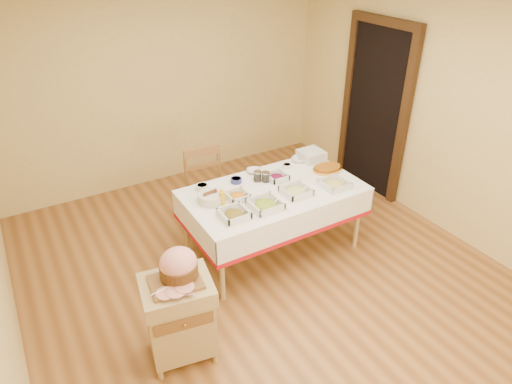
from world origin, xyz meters
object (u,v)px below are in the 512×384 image
at_px(butcher_cart, 180,315).
at_px(mustard_bottle, 222,197).
at_px(ham_on_board, 178,267).
at_px(brass_platter, 328,168).
at_px(dining_table, 273,203).
at_px(preserve_jar_right, 266,177).
at_px(plate_stack, 311,155).
at_px(preserve_jar_left, 257,177).
at_px(bread_basket, 210,198).
at_px(dining_chair, 208,192).

distance_m(butcher_cart, mustard_bottle, 1.24).
relative_size(ham_on_board, brass_platter, 1.14).
xyz_separation_m(mustard_bottle, brass_platter, (1.33, 0.05, -0.06)).
xyz_separation_m(dining_table, preserve_jar_right, (0.02, 0.19, 0.21)).
bearing_deg(ham_on_board, plate_stack, 28.85).
distance_m(preserve_jar_left, bread_basket, 0.63).
bearing_deg(dining_chair, plate_stack, -14.49).
height_order(ham_on_board, bread_basket, ham_on_board).
height_order(preserve_jar_left, mustard_bottle, mustard_bottle).
xyz_separation_m(bread_basket, plate_stack, (1.41, 0.26, 0.01)).
distance_m(mustard_bottle, bread_basket, 0.13).
bearing_deg(preserve_jar_left, preserve_jar_right, -39.34).
relative_size(butcher_cart, ham_on_board, 1.86).
bearing_deg(mustard_bottle, preserve_jar_right, 16.49).
bearing_deg(preserve_jar_left, plate_stack, 8.78).
distance_m(butcher_cart, preserve_jar_left, 1.76).
distance_m(dining_chair, brass_platter, 1.35).
distance_m(ham_on_board, brass_platter, 2.27).
bearing_deg(preserve_jar_left, mustard_bottle, -156.39).
relative_size(butcher_cart, dining_chair, 0.76).
distance_m(ham_on_board, preserve_jar_left, 1.67).
xyz_separation_m(dining_table, plate_stack, (0.75, 0.36, 0.22)).
distance_m(dining_table, preserve_jar_left, 0.32).
bearing_deg(bread_basket, dining_table, -9.28).
distance_m(preserve_jar_left, mustard_bottle, 0.58).
bearing_deg(plate_stack, bread_basket, -169.66).
bearing_deg(ham_on_board, butcher_cart, -141.89).
height_order(dining_chair, plate_stack, dining_chair).
distance_m(preserve_jar_left, brass_platter, 0.81).
distance_m(mustard_bottle, brass_platter, 1.33).
xyz_separation_m(mustard_bottle, bread_basket, (-0.08, 0.10, -0.03)).
distance_m(dining_chair, preserve_jar_left, 0.64).
height_order(dining_chair, preserve_jar_right, dining_chair).
height_order(dining_table, butcher_cart, butcher_cart).
height_order(butcher_cart, dining_chair, dining_chair).
bearing_deg(mustard_bottle, preserve_jar_left, 23.61).
relative_size(butcher_cart, preserve_jar_right, 6.93).
height_order(dining_table, mustard_bottle, mustard_bottle).
relative_size(dining_chair, preserve_jar_right, 9.16).
height_order(dining_chair, brass_platter, dining_chair).
xyz_separation_m(bread_basket, brass_platter, (1.41, -0.05, -0.03)).
height_order(preserve_jar_right, brass_platter, preserve_jar_right).
xyz_separation_m(ham_on_board, plate_stack, (2.10, 1.16, -0.06)).
xyz_separation_m(dining_chair, bread_basket, (-0.23, -0.56, 0.29)).
height_order(butcher_cart, brass_platter, brass_platter).
distance_m(bread_basket, brass_platter, 1.41).
distance_m(butcher_cart, ham_on_board, 0.45).
bearing_deg(dining_chair, butcher_cart, -122.91).
relative_size(mustard_bottle, plate_stack, 0.68).
bearing_deg(butcher_cart, ham_on_board, 38.11).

